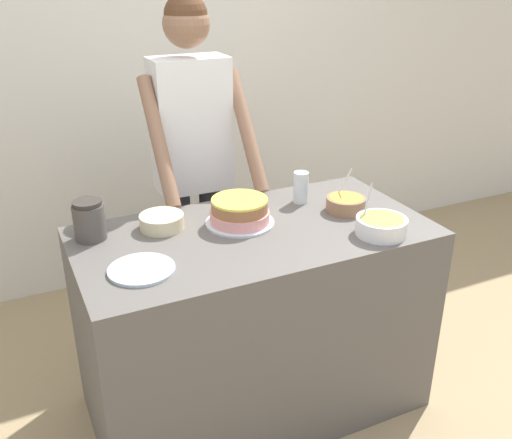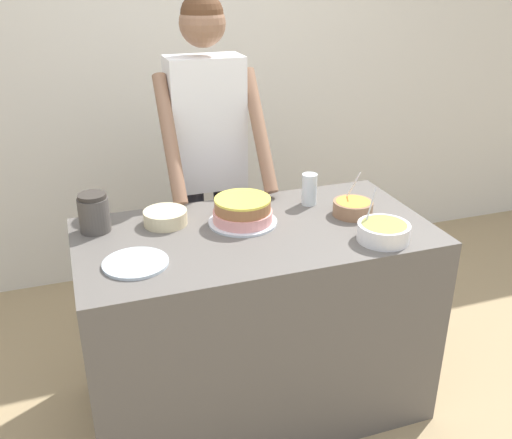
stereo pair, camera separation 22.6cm
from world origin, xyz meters
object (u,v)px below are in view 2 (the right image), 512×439
(frosting_bowl_olive, at_px, (383,231))
(stoneware_jar, at_px, (94,213))
(drinking_glass, at_px, (309,189))
(person_baker, at_px, (207,139))
(ceramic_plate, at_px, (136,263))
(frosting_bowl_white, at_px, (165,217))
(frosting_bowl_orange, at_px, (353,207))
(cake, at_px, (243,211))

(frosting_bowl_olive, distance_m, stoneware_jar, 1.16)
(drinking_glass, xyz_separation_m, stoneware_jar, (-0.93, 0.03, 0.01))
(person_baker, bearing_deg, ceramic_plate, -121.57)
(person_baker, xyz_separation_m, frosting_bowl_white, (-0.31, -0.46, -0.17))
(person_baker, distance_m, ceramic_plate, 0.93)
(frosting_bowl_orange, height_order, drinking_glass, frosting_bowl_orange)
(frosting_bowl_orange, bearing_deg, frosting_bowl_olive, -91.03)
(frosting_bowl_olive, relative_size, ceramic_plate, 0.86)
(frosting_bowl_olive, bearing_deg, frosting_bowl_orange, 88.97)
(cake, relative_size, frosting_bowl_orange, 1.68)
(cake, relative_size, ceramic_plate, 1.21)
(frosting_bowl_orange, xyz_separation_m, frosting_bowl_white, (-0.78, 0.17, -0.00))
(ceramic_plate, bearing_deg, frosting_bowl_olive, -7.09)
(drinking_glass, bearing_deg, stoneware_jar, 178.45)
(person_baker, height_order, ceramic_plate, person_baker)
(cake, xyz_separation_m, drinking_glass, (0.35, 0.10, 0.02))
(frosting_bowl_white, distance_m, stoneware_jar, 0.29)
(frosting_bowl_olive, distance_m, drinking_glass, 0.45)
(person_baker, distance_m, frosting_bowl_white, 0.58)
(ceramic_plate, xyz_separation_m, stoneware_jar, (-0.11, 0.34, 0.07))
(ceramic_plate, bearing_deg, drinking_glass, 20.95)
(frosting_bowl_white, relative_size, stoneware_jar, 1.13)
(person_baker, relative_size, cake, 6.13)
(stoneware_jar, bearing_deg, frosting_bowl_olive, -23.39)
(drinking_glass, bearing_deg, ceramic_plate, -159.05)
(drinking_glass, distance_m, stoneware_jar, 0.93)
(frosting_bowl_orange, xyz_separation_m, stoneware_jar, (-1.06, 0.20, 0.04))
(frosting_bowl_orange, relative_size, frosting_bowl_olive, 0.84)
(frosting_bowl_olive, height_order, drinking_glass, frosting_bowl_olive)
(drinking_glass, distance_m, ceramic_plate, 0.88)
(person_baker, xyz_separation_m, ceramic_plate, (-0.48, -0.77, -0.20))
(person_baker, height_order, drinking_glass, person_baker)
(frosting_bowl_white, relative_size, drinking_glass, 1.27)
(cake, bearing_deg, ceramic_plate, -155.51)
(frosting_bowl_orange, distance_m, frosting_bowl_white, 0.80)
(person_baker, bearing_deg, cake, -89.81)
(person_baker, xyz_separation_m, frosting_bowl_orange, (0.48, -0.63, -0.17))
(frosting_bowl_white, bearing_deg, person_baker, 56.47)
(frosting_bowl_white, bearing_deg, stoneware_jar, 174.48)
(frosting_bowl_olive, distance_m, ceramic_plate, 0.96)
(frosting_bowl_orange, height_order, stoneware_jar, frosting_bowl_orange)
(person_baker, height_order, frosting_bowl_orange, person_baker)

